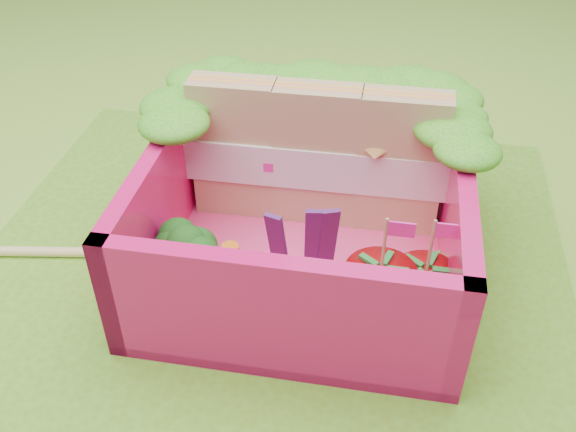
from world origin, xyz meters
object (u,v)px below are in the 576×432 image
Objects in this scene: bento_box at (306,213)px; sandwich_stack at (317,157)px; chopsticks at (38,252)px; strawberry_left at (378,295)px; broccoli at (189,253)px; strawberry_right at (423,292)px.

bento_box is 0.31m from sandwich_stack.
bento_box is at bearing 7.81° from chopsticks.
chopsticks is at bearing 173.06° from strawberry_left.
strawberry_left is at bearing -46.32° from bento_box.
strawberry_left is at bearing -62.80° from sandwich_stack.
sandwich_stack reaches higher than chopsticks.
sandwich_stack is 2.35× the size of strawberry_left.
strawberry_right is (0.93, -0.01, -0.04)m from broccoli.
bento_box is 1.23m from chopsticks.
chopsticks is (-0.76, 0.11, -0.20)m from broccoli.
broccoli is at bearing 179.10° from strawberry_right.
strawberry_right is at bearing -0.90° from broccoli.
broccoli is 0.93m from strawberry_right.
sandwich_stack is 0.79m from strawberry_right.
sandwich_stack is 0.73m from broccoli.
chopsticks is at bearing 171.66° from broccoli.
strawberry_left is at bearing -160.44° from strawberry_right.
broccoli is (-0.44, -0.56, -0.15)m from sandwich_stack.
bento_box is 0.59m from strawberry_right.
strawberry_left is (0.33, -0.64, -0.18)m from sandwich_stack.
strawberry_left is 1.54m from chopsticks.
sandwich_stack reaches higher than broccoli.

